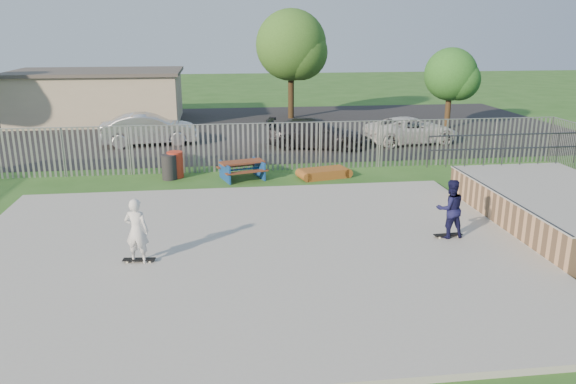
{
  "coord_description": "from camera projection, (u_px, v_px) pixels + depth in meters",
  "views": [
    {
      "loc": [
        -0.68,
        -13.82,
        5.81
      ],
      "look_at": [
        1.35,
        2.0,
        1.1
      ],
      "focal_mm": 35.0,
      "sensor_mm": 36.0,
      "label": 1
    }
  ],
  "objects": [
    {
      "name": "trash_bin_grey",
      "position": [
        169.0,
        167.0,
        22.09
      ],
      "size": [
        0.59,
        0.59,
        0.99
      ],
      "primitive_type": "cylinder",
      "color": "black",
      "rests_on": "ground"
    },
    {
      "name": "car_silver",
      "position": [
        149.0,
        129.0,
        28.4
      ],
      "size": [
        4.97,
        2.26,
        1.58
      ],
      "primitive_type": "imported",
      "rotation": [
        0.0,
        0.0,
        1.69
      ],
      "color": "silver",
      "rests_on": "parking_lot"
    },
    {
      "name": "car_dark",
      "position": [
        316.0,
        134.0,
        27.73
      ],
      "size": [
        5.24,
        3.17,
        1.42
      ],
      "primitive_type": "imported",
      "rotation": [
        0.0,
        0.0,
        1.31
      ],
      "color": "black",
      "rests_on": "parking_lot"
    },
    {
      "name": "skater_navy",
      "position": [
        450.0,
        209.0,
        15.49
      ],
      "size": [
        0.85,
        0.68,
        1.66
      ],
      "primitive_type": "imported",
      "rotation": [
        0.0,
        0.0,
        3.21
      ],
      "color": "#121239",
      "rests_on": "concrete_slab"
    },
    {
      "name": "funbox",
      "position": [
        324.0,
        173.0,
        22.43
      ],
      "size": [
        1.94,
        1.29,
        0.36
      ],
      "rotation": [
        0.0,
        0.0,
        0.24
      ],
      "color": "brown",
      "rests_on": "ground"
    },
    {
      "name": "quarter_pipe",
      "position": [
        560.0,
        208.0,
        16.86
      ],
      "size": [
        5.5,
        7.05,
        2.19
      ],
      "color": "tan",
      "rests_on": "ground"
    },
    {
      "name": "skateboard_b",
      "position": [
        139.0,
        260.0,
        14.05
      ],
      "size": [
        0.82,
        0.28,
        0.08
      ],
      "rotation": [
        0.0,
        0.0,
        -0.1
      ],
      "color": "black",
      "rests_on": "concrete_slab"
    },
    {
      "name": "car_white",
      "position": [
        412.0,
        130.0,
        28.85
      ],
      "size": [
        5.08,
        2.89,
        1.34
      ],
      "primitive_type": "imported",
      "rotation": [
        0.0,
        0.0,
        1.72
      ],
      "color": "silver",
      "rests_on": "parking_lot"
    },
    {
      "name": "fence",
      "position": [
        268.0,
        174.0,
        19.07
      ],
      "size": [
        26.04,
        16.02,
        2.0
      ],
      "color": "gray",
      "rests_on": "ground"
    },
    {
      "name": "parking_lot",
      "position": [
        228.0,
        129.0,
        32.94
      ],
      "size": [
        40.0,
        18.0,
        0.02
      ],
      "primitive_type": "cube",
      "color": "black",
      "rests_on": "ground"
    },
    {
      "name": "concrete_slab",
      "position": [
        247.0,
        252.0,
        14.85
      ],
      "size": [
        15.0,
        12.0,
        0.15
      ],
      "primitive_type": "cube",
      "color": "#A2A29C",
      "rests_on": "ground"
    },
    {
      "name": "tree_mid",
      "position": [
        291.0,
        45.0,
        35.68
      ],
      "size": [
        4.5,
        4.5,
        6.94
      ],
      "color": "#392916",
      "rests_on": "ground"
    },
    {
      "name": "skateboard_a",
      "position": [
        448.0,
        235.0,
        15.72
      ],
      "size": [
        0.81,
        0.26,
        0.08
      ],
      "rotation": [
        0.0,
        0.0,
        0.07
      ],
      "color": "black",
      "rests_on": "concrete_slab"
    },
    {
      "name": "skater_white",
      "position": [
        137.0,
        231.0,
        13.82
      ],
      "size": [
        0.69,
        0.54,
        1.66
      ],
      "primitive_type": "imported",
      "rotation": [
        0.0,
        0.0,
        2.87
      ],
      "color": "silver",
      "rests_on": "concrete_slab"
    },
    {
      "name": "trash_bin_red",
      "position": [
        175.0,
        165.0,
        22.37
      ],
      "size": [
        0.63,
        0.63,
        1.05
      ],
      "primitive_type": "cylinder",
      "color": "#B22E1B",
      "rests_on": "ground"
    },
    {
      "name": "tree_right",
      "position": [
        451.0,
        74.0,
        32.43
      ],
      "size": [
        3.04,
        3.04,
        4.68
      ],
      "color": "#47321C",
      "rests_on": "ground"
    },
    {
      "name": "building",
      "position": [
        98.0,
        96.0,
        35.32
      ],
      "size": [
        10.4,
        6.4,
        3.2
      ],
      "color": "#B8AA8D",
      "rests_on": "ground"
    },
    {
      "name": "picnic_table",
      "position": [
        242.0,
        170.0,
        22.17
      ],
      "size": [
        2.03,
        1.82,
        0.72
      ],
      "rotation": [
        0.0,
        0.0,
        0.28
      ],
      "color": "brown",
      "rests_on": "ground"
    },
    {
      "name": "ground",
      "position": [
        247.0,
        255.0,
        14.87
      ],
      "size": [
        120.0,
        120.0,
        0.0
      ],
      "primitive_type": "plane",
      "color": "#2C5B1F",
      "rests_on": "ground"
    }
  ]
}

